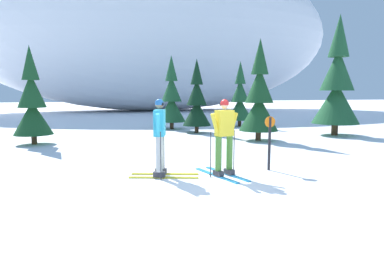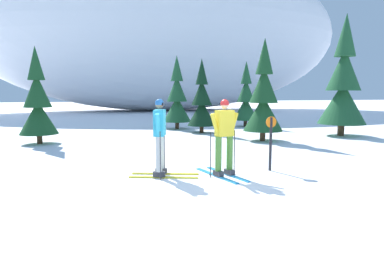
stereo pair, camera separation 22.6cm
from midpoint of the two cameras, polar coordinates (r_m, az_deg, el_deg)
name	(u,v)px [view 2 (the right image)]	position (r m, az deg, el deg)	size (l,w,h in m)	color
ground_plane	(223,186)	(7.73, 5.79, -7.88)	(120.00, 120.00, 0.00)	white
skier_yellow_jacket	(224,136)	(8.43, 5.96, 0.13)	(0.88, 1.77, 1.84)	#2893CC
skier_cyan_jacket	(160,135)	(8.41, -4.40, 0.29)	(1.70, 0.90, 1.85)	gold
pine_tree_far_left	(38,103)	(14.76, -23.19, 5.01)	(1.44, 1.44, 3.73)	#47301E
pine_tree_left	(177,98)	(18.92, -2.09, 6.22)	(1.50, 1.50, 3.88)	#47301E
pine_tree_center_left	(202,102)	(17.16, 1.95, 5.64)	(1.37, 1.37, 3.56)	#47301E
pine_tree_center_right	(264,99)	(14.69, 11.88, 6.08)	(1.59, 1.59, 4.12)	#47301E
pine_tree_right	(246,99)	(20.48, 8.97, 6.01)	(1.43, 1.43, 3.70)	#47301E
pine_tree_far_right	(343,86)	(17.44, 23.52, 7.61)	(2.09, 2.09, 5.42)	#47301E
snow_ridge_background	(160,31)	(37.08, -5.01, 16.66)	(37.48, 16.52, 15.93)	white
trail_marker_post	(271,140)	(9.25, 13.23, -0.48)	(0.28, 0.07, 1.39)	black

